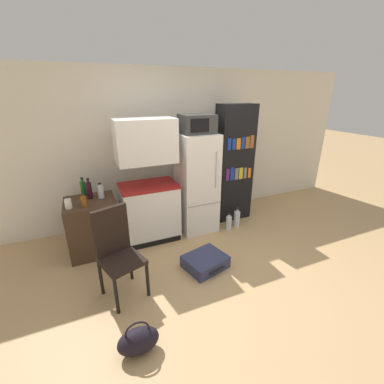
{
  "coord_description": "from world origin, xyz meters",
  "views": [
    {
      "loc": [
        -1.52,
        -2.12,
        2.11
      ],
      "look_at": [
        -0.24,
        0.85,
        0.84
      ],
      "focal_mm": 24.0,
      "sensor_mm": 36.0,
      "label": 1
    }
  ],
  "objects": [
    {
      "name": "bottle_clear_short",
      "position": [
        -1.38,
        1.35,
        0.84
      ],
      "size": [
        0.08,
        0.08,
        0.21
      ],
      "color": "silver",
      "rests_on": "side_table"
    },
    {
      "name": "handbag",
      "position": [
        -1.32,
        -0.49,
        0.12
      ],
      "size": [
        0.36,
        0.2,
        0.33
      ],
      "color": "black",
      "rests_on": "ground_plane"
    },
    {
      "name": "refrigerator",
      "position": [
        0.04,
        1.32,
        0.77
      ],
      "size": [
        0.56,
        0.59,
        1.54
      ],
      "color": "white",
      "rests_on": "ground_plane"
    },
    {
      "name": "water_bottle_front",
      "position": [
        0.68,
        1.09,
        0.14
      ],
      "size": [
        0.1,
        0.1,
        0.33
      ],
      "color": "silver",
      "rests_on": "ground_plane"
    },
    {
      "name": "chair",
      "position": [
        -1.34,
        0.33,
        0.57
      ],
      "size": [
        0.51,
        0.51,
        1.0
      ],
      "rotation": [
        0.0,
        0.0,
        0.33
      ],
      "color": "black",
      "rests_on": "ground_plane"
    },
    {
      "name": "kitchen_hutch",
      "position": [
        -0.72,
        1.33,
        0.82
      ],
      "size": [
        0.82,
        0.56,
        1.78
      ],
      "color": "white",
      "rests_on": "ground_plane"
    },
    {
      "name": "suitcase_large_flat",
      "position": [
        -0.28,
        0.32,
        0.08
      ],
      "size": [
        0.59,
        0.53,
        0.16
      ],
      "rotation": [
        0.0,
        0.0,
        0.25
      ],
      "color": "navy",
      "rests_on": "ground_plane"
    },
    {
      "name": "bookshelf",
      "position": [
        0.78,
        1.44,
        0.97
      ],
      "size": [
        0.6,
        0.33,
        1.94
      ],
      "color": "black",
      "rests_on": "ground_plane"
    },
    {
      "name": "side_table",
      "position": [
        -1.54,
        1.3,
        0.38
      ],
      "size": [
        0.65,
        0.61,
        0.75
      ],
      "color": "#422D1E",
      "rests_on": "ground_plane"
    },
    {
      "name": "bottle_amber_beer",
      "position": [
        -1.6,
        1.13,
        0.83
      ],
      "size": [
        0.07,
        0.07,
        0.18
      ],
      "color": "brown",
      "rests_on": "side_table"
    },
    {
      "name": "ground_plane",
      "position": [
        0.0,
        0.0,
        0.0
      ],
      "size": [
        24.0,
        24.0,
        0.0
      ],
      "primitive_type": "plane",
      "color": "tan"
    },
    {
      "name": "wall_back",
      "position": [
        0.2,
        2.0,
        1.24
      ],
      "size": [
        6.4,
        0.1,
        2.47
      ],
      "color": "silver",
      "rests_on": "ground_plane"
    },
    {
      "name": "bottle_green_tall",
      "position": [
        -1.59,
        1.53,
        0.86
      ],
      "size": [
        0.08,
        0.08,
        0.26
      ],
      "color": "#1E6028",
      "rests_on": "side_table"
    },
    {
      "name": "bottle_milk_white",
      "position": [
        -1.78,
        1.15,
        0.82
      ],
      "size": [
        0.08,
        0.08,
        0.16
      ],
      "color": "white",
      "rests_on": "side_table"
    },
    {
      "name": "microwave",
      "position": [
        0.04,
        1.32,
        1.68
      ],
      "size": [
        0.48,
        0.38,
        0.27
      ],
      "color": "#333333",
      "rests_on": "refrigerator"
    },
    {
      "name": "water_bottle_middle",
      "position": [
        0.5,
        1.05,
        0.12
      ],
      "size": [
        0.09,
        0.09,
        0.29
      ],
      "color": "silver",
      "rests_on": "ground_plane"
    },
    {
      "name": "bottle_wine_dark",
      "position": [
        -1.51,
        1.38,
        0.88
      ],
      "size": [
        0.07,
        0.07,
        0.29
      ],
      "color": "black",
      "rests_on": "side_table"
    }
  ]
}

